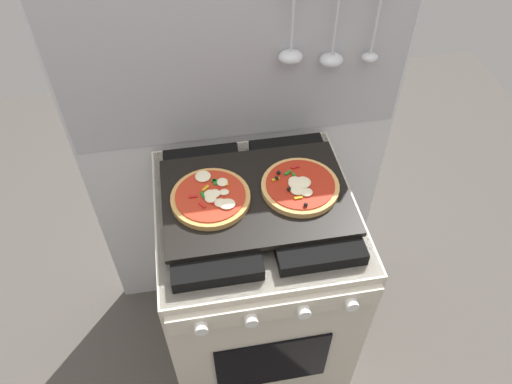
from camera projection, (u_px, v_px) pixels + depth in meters
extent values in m
plane|color=#4C4742|center=(256.00, 340.00, 2.07)|extent=(4.00, 4.00, 0.00)
cube|color=silver|center=(240.00, 153.00, 1.73)|extent=(1.10, 0.03, 1.55)
cube|color=#ADADB2|center=(238.00, 64.00, 1.44)|extent=(1.08, 0.00, 0.56)
cylinder|color=silver|center=(293.00, 20.00, 1.34)|extent=(0.01, 0.01, 0.18)
ellipsoid|color=silver|center=(291.00, 57.00, 1.42)|extent=(0.07, 0.06, 0.04)
cylinder|color=silver|center=(336.00, 21.00, 1.36)|extent=(0.01, 0.01, 0.21)
ellipsoid|color=silver|center=(331.00, 60.00, 1.45)|extent=(0.07, 0.06, 0.04)
cylinder|color=silver|center=(377.00, 19.00, 1.38)|extent=(0.01, 0.01, 0.22)
ellipsoid|color=silver|center=(370.00, 57.00, 1.47)|extent=(0.05, 0.04, 0.03)
cube|color=beige|center=(256.00, 286.00, 1.75)|extent=(0.60, 0.60, 0.86)
cube|color=black|center=(256.00, 208.00, 1.44)|extent=(0.59, 0.59, 0.01)
cube|color=black|center=(209.00, 209.00, 1.41)|extent=(0.24, 0.51, 0.04)
cube|color=black|center=(302.00, 197.00, 1.44)|extent=(0.24, 0.51, 0.04)
cube|color=beige|center=(276.00, 309.00, 1.27)|extent=(0.58, 0.02, 0.07)
cylinder|color=silver|center=(201.00, 329.00, 1.24)|extent=(0.04, 0.02, 0.04)
cylinder|color=silver|center=(251.00, 321.00, 1.25)|extent=(0.04, 0.02, 0.04)
cylinder|color=silver|center=(304.00, 312.00, 1.27)|extent=(0.04, 0.02, 0.04)
cylinder|color=silver|center=(352.00, 305.00, 1.28)|extent=(0.04, 0.02, 0.04)
cube|color=black|center=(272.00, 364.00, 1.53)|extent=(0.36, 0.01, 0.28)
cube|color=black|center=(256.00, 196.00, 1.40)|extent=(0.54, 0.38, 0.02)
cylinder|color=tan|center=(211.00, 198.00, 1.38)|extent=(0.23, 0.23, 0.02)
cylinder|color=#B72D19|center=(210.00, 195.00, 1.37)|extent=(0.20, 0.20, 0.00)
ellipsoid|color=beige|center=(210.00, 195.00, 1.36)|extent=(0.04, 0.03, 0.01)
ellipsoid|color=beige|center=(222.00, 182.00, 1.39)|extent=(0.03, 0.03, 0.01)
ellipsoid|color=beige|center=(220.00, 203.00, 1.34)|extent=(0.03, 0.03, 0.01)
ellipsoid|color=beige|center=(227.00, 204.00, 1.34)|extent=(0.05, 0.04, 0.01)
ellipsoid|color=beige|center=(215.00, 193.00, 1.37)|extent=(0.03, 0.03, 0.01)
ellipsoid|color=beige|center=(224.00, 193.00, 1.37)|extent=(0.03, 0.02, 0.01)
ellipsoid|color=beige|center=(211.00, 198.00, 1.35)|extent=(0.03, 0.04, 0.01)
ellipsoid|color=beige|center=(203.00, 176.00, 1.41)|extent=(0.05, 0.05, 0.01)
cube|color=gold|center=(206.00, 188.00, 1.38)|extent=(0.02, 0.02, 0.00)
cube|color=red|center=(213.00, 201.00, 1.35)|extent=(0.01, 0.02, 0.00)
cube|color=red|center=(202.00, 205.00, 1.34)|extent=(0.02, 0.02, 0.00)
cube|color=#19721E|center=(216.00, 181.00, 1.40)|extent=(0.03, 0.01, 0.00)
cube|color=red|center=(193.00, 197.00, 1.36)|extent=(0.02, 0.01, 0.00)
cube|color=#19721E|center=(215.00, 182.00, 1.40)|extent=(0.01, 0.02, 0.00)
cube|color=#19721E|center=(203.00, 196.00, 1.36)|extent=(0.01, 0.03, 0.00)
cube|color=gold|center=(227.00, 182.00, 1.40)|extent=(0.01, 0.02, 0.00)
cube|color=red|center=(220.00, 190.00, 1.37)|extent=(0.01, 0.02, 0.00)
cylinder|color=tan|center=(300.00, 187.00, 1.40)|extent=(0.23, 0.23, 0.02)
cylinder|color=#AD2614|center=(301.00, 184.00, 1.40)|extent=(0.20, 0.20, 0.00)
ellipsoid|color=beige|center=(302.00, 181.00, 1.40)|extent=(0.05, 0.05, 0.01)
ellipsoid|color=beige|center=(296.00, 182.00, 1.39)|extent=(0.05, 0.05, 0.01)
ellipsoid|color=beige|center=(306.00, 192.00, 1.37)|extent=(0.04, 0.03, 0.01)
ellipsoid|color=beige|center=(295.00, 181.00, 1.40)|extent=(0.04, 0.04, 0.01)
ellipsoid|color=beige|center=(298.00, 190.00, 1.37)|extent=(0.04, 0.04, 0.01)
sphere|color=black|center=(279.00, 173.00, 1.42)|extent=(0.01, 0.01, 0.01)
cube|color=gold|center=(301.00, 189.00, 1.38)|extent=(0.01, 0.02, 0.00)
sphere|color=black|center=(289.00, 189.00, 1.37)|extent=(0.01, 0.01, 0.01)
sphere|color=black|center=(306.00, 205.00, 1.33)|extent=(0.01, 0.01, 0.01)
cube|color=red|center=(295.00, 167.00, 1.44)|extent=(0.02, 0.01, 0.00)
cube|color=#19721E|center=(294.00, 176.00, 1.41)|extent=(0.01, 0.02, 0.00)
cube|color=gold|center=(276.00, 179.00, 1.40)|extent=(0.03, 0.01, 0.00)
cube|color=gold|center=(298.00, 198.00, 1.35)|extent=(0.02, 0.01, 0.00)
sphere|color=black|center=(277.00, 178.00, 1.40)|extent=(0.01, 0.01, 0.01)
cube|color=#19721E|center=(288.00, 173.00, 1.42)|extent=(0.02, 0.02, 0.00)
cube|color=#19721E|center=(302.00, 180.00, 1.40)|extent=(0.02, 0.02, 0.00)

